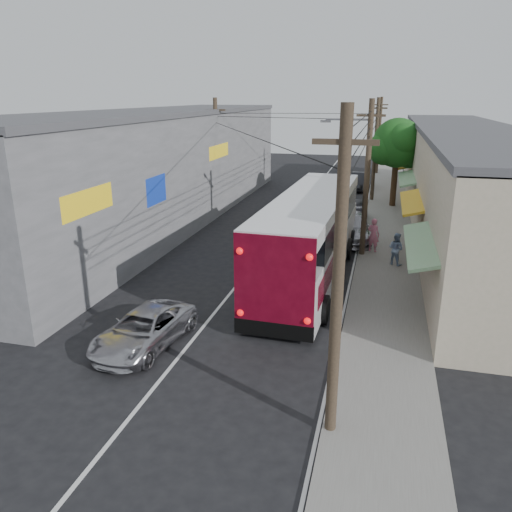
# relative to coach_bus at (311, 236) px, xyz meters

# --- Properties ---
(ground) EXTENTS (120.00, 120.00, 0.00)m
(ground) POSITION_rel_coach_bus_xyz_m (-3.00, -9.11, -2.02)
(ground) COLOR black
(ground) RESTS_ON ground
(sidewalk) EXTENTS (3.00, 80.00, 0.12)m
(sidewalk) POSITION_rel_coach_bus_xyz_m (3.50, 10.89, -1.96)
(sidewalk) COLOR slate
(sidewalk) RESTS_ON ground
(building_right) EXTENTS (7.09, 40.00, 6.25)m
(building_right) POSITION_rel_coach_bus_xyz_m (7.99, 12.89, 1.13)
(building_right) COLOR beige
(building_right) RESTS_ON ground
(building_left) EXTENTS (7.20, 36.00, 7.25)m
(building_left) POSITION_rel_coach_bus_xyz_m (-11.50, 8.88, 1.63)
(building_left) COLOR gray
(building_left) RESTS_ON ground
(utility_poles) EXTENTS (11.80, 45.28, 8.00)m
(utility_poles) POSITION_rel_coach_bus_xyz_m (0.12, 11.21, 2.11)
(utility_poles) COLOR #473828
(utility_poles) RESTS_ON ground
(street_tree) EXTENTS (4.40, 4.00, 6.60)m
(street_tree) POSITION_rel_coach_bus_xyz_m (3.87, 16.90, 2.65)
(street_tree) COLOR #3F2B19
(street_tree) RESTS_ON ground
(coach_bus) EXTENTS (3.49, 13.63, 3.90)m
(coach_bus) POSITION_rel_coach_bus_xyz_m (0.00, 0.00, 0.00)
(coach_bus) COLOR white
(coach_bus) RESTS_ON ground
(jeepney) EXTENTS (2.57, 4.65, 1.23)m
(jeepney) POSITION_rel_coach_bus_xyz_m (-4.40, -8.11, -1.40)
(jeepney) COLOR #B7B6BD
(jeepney) RESTS_ON ground
(parked_suv) EXTENTS (2.83, 5.57, 1.55)m
(parked_suv) POSITION_rel_coach_bus_xyz_m (1.36, 6.84, -1.25)
(parked_suv) COLOR #A1A0A9
(parked_suv) RESTS_ON ground
(parked_car_mid) EXTENTS (1.95, 4.71, 1.60)m
(parked_car_mid) POSITION_rel_coach_bus_xyz_m (1.21, 10.89, -1.22)
(parked_car_mid) COLOR #29282E
(parked_car_mid) RESTS_ON ground
(parked_car_far) EXTENTS (2.08, 4.68, 1.49)m
(parked_car_far) POSITION_rel_coach_bus_xyz_m (0.80, 23.86, -1.27)
(parked_car_far) COLOR black
(parked_car_far) RESTS_ON ground
(pedestrian_near) EXTENTS (0.78, 0.66, 1.81)m
(pedestrian_near) POSITION_rel_coach_bus_xyz_m (2.72, 4.51, -0.99)
(pedestrian_near) COLOR pink
(pedestrian_near) RESTS_ON sidewalk
(pedestrian_far) EXTENTS (0.99, 0.94, 1.61)m
(pedestrian_far) POSITION_rel_coach_bus_xyz_m (3.87, 2.55, -1.09)
(pedestrian_far) COLOR #89A3C7
(pedestrian_far) RESTS_ON sidewalk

